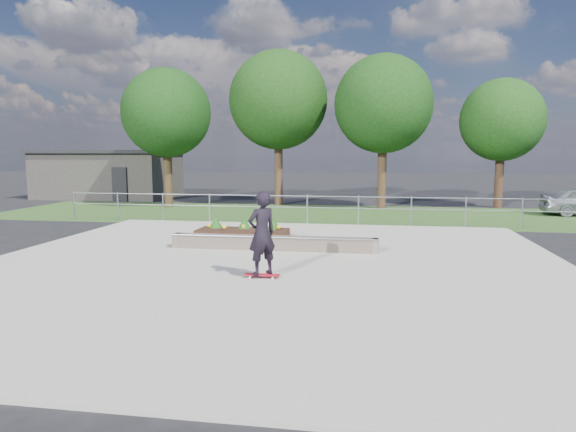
# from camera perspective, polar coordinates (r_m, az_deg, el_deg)

# --- Properties ---
(ground) EXTENTS (120.00, 120.00, 0.00)m
(ground) POSITION_cam_1_polar(r_m,az_deg,el_deg) (13.00, -1.93, -5.61)
(ground) COLOR black
(ground) RESTS_ON ground
(grass_verge) EXTENTS (30.00, 8.00, 0.02)m
(grass_verge) POSITION_cam_1_polar(r_m,az_deg,el_deg) (23.74, 3.18, 0.19)
(grass_verge) COLOR #2A4A1D
(grass_verge) RESTS_ON ground
(concrete_slab) EXTENTS (15.00, 15.00, 0.06)m
(concrete_slab) POSITION_cam_1_polar(r_m,az_deg,el_deg) (13.00, -1.93, -5.48)
(concrete_slab) COLOR #9D998B
(concrete_slab) RESTS_ON ground
(fence) EXTENTS (20.06, 0.06, 1.20)m
(fence) POSITION_cam_1_polar(r_m,az_deg,el_deg) (20.20, 2.16, 1.15)
(fence) COLOR gray
(fence) RESTS_ON ground
(building) EXTENTS (8.40, 5.40, 3.00)m
(building) POSITION_cam_1_polar(r_m,az_deg,el_deg) (34.63, -19.25, 4.47)
(building) COLOR #2E2C29
(building) RESTS_ON ground
(tree_far_left) EXTENTS (4.55, 4.55, 7.15)m
(tree_far_left) POSITION_cam_1_polar(r_m,az_deg,el_deg) (27.58, -13.37, 11.05)
(tree_far_left) COLOR #312213
(tree_far_left) RESTS_ON ground
(tree_mid_left) EXTENTS (5.25, 5.25, 8.25)m
(tree_mid_left) POSITION_cam_1_polar(r_m,az_deg,el_deg) (28.02, -1.07, 12.72)
(tree_mid_left) COLOR #362115
(tree_mid_left) RESTS_ON ground
(tree_mid_right) EXTENTS (4.90, 4.90, 7.70)m
(tree_mid_right) POSITION_cam_1_polar(r_m,az_deg,el_deg) (26.56, 10.56, 12.10)
(tree_mid_right) COLOR #342015
(tree_mid_right) RESTS_ON ground
(tree_far_right) EXTENTS (4.20, 4.20, 6.60)m
(tree_far_right) POSITION_cam_1_polar(r_m,az_deg,el_deg) (28.75, 22.68, 9.78)
(tree_far_right) COLOR black
(tree_far_right) RESTS_ON ground
(grind_ledge) EXTENTS (6.00, 0.44, 0.43)m
(grind_ledge) POSITION_cam_1_polar(r_m,az_deg,el_deg) (14.80, -1.65, -3.00)
(grind_ledge) COLOR brown
(grind_ledge) RESTS_ON concrete_slab
(planter_bed) EXTENTS (3.00, 1.20, 0.61)m
(planter_bed) POSITION_cam_1_polar(r_m,az_deg,el_deg) (17.19, -5.02, -1.68)
(planter_bed) COLOR black
(planter_bed) RESTS_ON concrete_slab
(skateboarder) EXTENTS (0.80, 0.79, 1.94)m
(skateboarder) POSITION_cam_1_polar(r_m,az_deg,el_deg) (11.39, -2.93, -1.96)
(skateboarder) COLOR silver
(skateboarder) RESTS_ON concrete_slab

